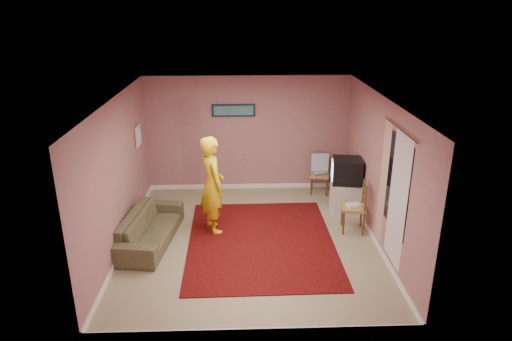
{
  "coord_description": "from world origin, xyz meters",
  "views": [
    {
      "loc": [
        -0.16,
        -7.32,
        4.1
      ],
      "look_at": [
        0.12,
        0.6,
        1.14
      ],
      "focal_mm": 32.0,
      "sensor_mm": 36.0,
      "label": 1
    }
  ],
  "objects_px": {
    "tv_cabinet": "(345,198)",
    "crt_tv": "(347,171)",
    "chair_a": "(320,170)",
    "chair_b": "(354,201)",
    "sofa": "(150,228)",
    "person": "(212,185)"
  },
  "relations": [
    {
      "from": "tv_cabinet",
      "to": "chair_b",
      "type": "height_order",
      "value": "chair_b"
    },
    {
      "from": "crt_tv",
      "to": "chair_b",
      "type": "relative_size",
      "value": 1.22
    },
    {
      "from": "crt_tv",
      "to": "chair_a",
      "type": "relative_size",
      "value": 1.34
    },
    {
      "from": "crt_tv",
      "to": "chair_b",
      "type": "height_order",
      "value": "crt_tv"
    },
    {
      "from": "sofa",
      "to": "chair_b",
      "type": "bearing_deg",
      "value": -77.78
    },
    {
      "from": "tv_cabinet",
      "to": "crt_tv",
      "type": "height_order",
      "value": "crt_tv"
    },
    {
      "from": "chair_a",
      "to": "chair_b",
      "type": "relative_size",
      "value": 0.91
    },
    {
      "from": "chair_b",
      "to": "person",
      "type": "height_order",
      "value": "person"
    },
    {
      "from": "sofa",
      "to": "person",
      "type": "height_order",
      "value": "person"
    },
    {
      "from": "sofa",
      "to": "person",
      "type": "xyz_separation_m",
      "value": [
        1.11,
        0.42,
        0.64
      ]
    },
    {
      "from": "chair_a",
      "to": "chair_b",
      "type": "xyz_separation_m",
      "value": [
        0.33,
        -1.82,
        0.06
      ]
    },
    {
      "from": "crt_tv",
      "to": "chair_a",
      "type": "xyz_separation_m",
      "value": [
        -0.34,
        1.08,
        -0.39
      ]
    },
    {
      "from": "tv_cabinet",
      "to": "chair_a",
      "type": "bearing_deg",
      "value": 107.5
    },
    {
      "from": "tv_cabinet",
      "to": "crt_tv",
      "type": "distance_m",
      "value": 0.59
    },
    {
      "from": "tv_cabinet",
      "to": "chair_a",
      "type": "distance_m",
      "value": 1.15
    },
    {
      "from": "sofa",
      "to": "tv_cabinet",
      "type": "bearing_deg",
      "value": -66.92
    },
    {
      "from": "tv_cabinet",
      "to": "crt_tv",
      "type": "bearing_deg",
      "value": 171.45
    },
    {
      "from": "crt_tv",
      "to": "person",
      "type": "bearing_deg",
      "value": -158.18
    },
    {
      "from": "chair_b",
      "to": "person",
      "type": "bearing_deg",
      "value": -84.11
    },
    {
      "from": "tv_cabinet",
      "to": "chair_b",
      "type": "distance_m",
      "value": 0.78
    },
    {
      "from": "chair_a",
      "to": "sofa",
      "type": "distance_m",
      "value": 4.03
    },
    {
      "from": "sofa",
      "to": "person",
      "type": "relative_size",
      "value": 1.05
    }
  ]
}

